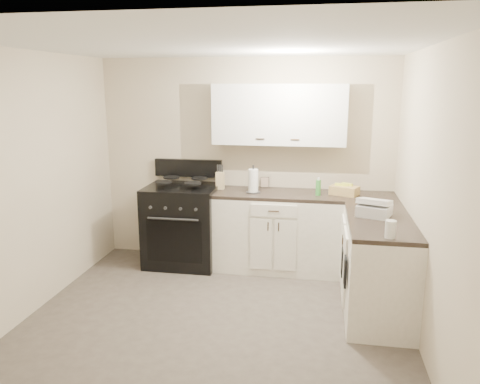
% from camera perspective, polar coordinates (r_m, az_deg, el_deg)
% --- Properties ---
extents(floor, '(3.60, 3.60, 0.00)m').
position_cam_1_polar(floor, '(4.52, -3.22, -15.90)').
color(floor, '#473F38').
rests_on(floor, ground).
extents(ceiling, '(3.60, 3.60, 0.00)m').
position_cam_1_polar(ceiling, '(3.97, -3.70, 17.55)').
color(ceiling, white).
rests_on(ceiling, wall_back).
extents(wall_back, '(3.60, 0.00, 3.60)m').
position_cam_1_polar(wall_back, '(5.80, 0.62, 3.74)').
color(wall_back, beige).
rests_on(wall_back, ground).
extents(wall_right, '(0.00, 3.60, 3.60)m').
position_cam_1_polar(wall_right, '(4.06, 22.14, -1.26)').
color(wall_right, beige).
rests_on(wall_right, ground).
extents(wall_left, '(0.00, 3.60, 3.60)m').
position_cam_1_polar(wall_left, '(4.80, -24.84, 0.58)').
color(wall_left, beige).
rests_on(wall_left, ground).
extents(wall_front, '(3.60, 0.00, 3.60)m').
position_cam_1_polar(wall_front, '(2.43, -13.31, -9.92)').
color(wall_front, beige).
rests_on(wall_front, ground).
extents(base_cabinets_back, '(1.55, 0.60, 0.90)m').
position_cam_1_polar(base_cabinets_back, '(5.65, 4.39, -4.92)').
color(base_cabinets_back, white).
rests_on(base_cabinets_back, floor).
extents(base_cabinets_right, '(0.60, 1.90, 0.90)m').
position_cam_1_polar(base_cabinets_right, '(5.04, 16.01, -7.63)').
color(base_cabinets_right, white).
rests_on(base_cabinets_right, floor).
extents(countertop_back, '(1.55, 0.60, 0.04)m').
position_cam_1_polar(countertop_back, '(5.52, 4.47, -0.27)').
color(countertop_back, black).
rests_on(countertop_back, base_cabinets_back).
extents(countertop_right, '(0.60, 1.90, 0.04)m').
position_cam_1_polar(countertop_right, '(4.90, 16.35, -2.47)').
color(countertop_right, black).
rests_on(countertop_right, base_cabinets_right).
extents(upper_cabinets, '(1.55, 0.30, 0.70)m').
position_cam_1_polar(upper_cabinets, '(5.53, 4.79, 9.40)').
color(upper_cabinets, silver).
rests_on(upper_cabinets, wall_back).
extents(stove, '(0.86, 0.74, 1.04)m').
position_cam_1_polar(stove, '(5.83, -6.95, -4.29)').
color(stove, black).
rests_on(stove, floor).
extents(knife_block, '(0.10, 0.09, 0.21)m').
position_cam_1_polar(knife_block, '(5.67, -2.44, 1.41)').
color(knife_block, '#D3BB81').
rests_on(knife_block, countertop_back).
extents(paper_towel, '(0.15, 0.15, 0.28)m').
position_cam_1_polar(paper_towel, '(5.48, 1.63, 1.36)').
color(paper_towel, white).
rests_on(paper_towel, countertop_back).
extents(soap_bottle, '(0.07, 0.07, 0.18)m').
position_cam_1_polar(soap_bottle, '(5.42, 9.52, 0.53)').
color(soap_bottle, green).
rests_on(soap_bottle, countertop_back).
extents(picture_frame, '(0.11, 0.05, 0.13)m').
position_cam_1_polar(picture_frame, '(5.77, 3.04, 1.20)').
color(picture_frame, black).
rests_on(picture_frame, countertop_back).
extents(wicker_basket, '(0.36, 0.31, 0.10)m').
position_cam_1_polar(wicker_basket, '(5.52, 12.61, 0.20)').
color(wicker_basket, tan).
rests_on(wicker_basket, countertop_right).
extents(countertop_grill, '(0.37, 0.36, 0.11)m').
position_cam_1_polar(countertop_grill, '(4.71, 16.05, -2.14)').
color(countertop_grill, silver).
rests_on(countertop_grill, countertop_right).
extents(glass_jar, '(0.12, 0.12, 0.15)m').
position_cam_1_polar(glass_jar, '(4.07, 17.88, -4.34)').
color(glass_jar, silver).
rests_on(glass_jar, countertop_right).
extents(oven_mitt_near, '(0.02, 0.16, 0.27)m').
position_cam_1_polar(oven_mitt_near, '(4.38, 12.70, -9.43)').
color(oven_mitt_near, black).
rests_on(oven_mitt_near, base_cabinets_right).
extents(oven_mitt_far, '(0.02, 0.16, 0.28)m').
position_cam_1_polar(oven_mitt_far, '(4.86, 12.40, -8.37)').
color(oven_mitt_far, black).
rests_on(oven_mitt_far, base_cabinets_right).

